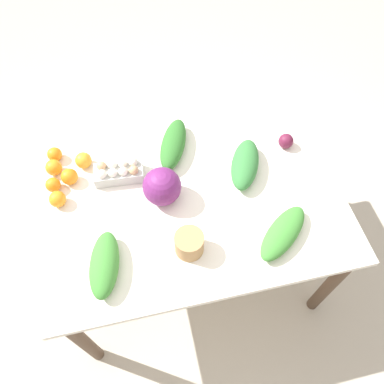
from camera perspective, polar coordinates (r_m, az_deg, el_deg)
ground_plane at (r=2.41m, az=0.00°, el=-10.04°), size 8.00×8.00×0.00m
dining_table at (r=1.81m, az=0.00°, el=-1.90°), size 1.37×1.00×0.76m
cabbage_purple at (r=1.66m, az=-4.60°, el=0.84°), size 0.17×0.17×0.17m
egg_carton at (r=1.79m, az=-11.13°, el=3.06°), size 0.24×0.12×0.09m
paper_bag at (r=1.56m, az=-0.43°, el=-7.85°), size 0.12×0.12×0.11m
greens_bunch_beet_tops at (r=1.65m, az=13.69°, el=-6.07°), size 0.32×0.29×0.07m
greens_bunch_kale at (r=1.79m, az=8.08°, el=4.22°), size 0.24×0.32×0.10m
greens_bunch_dandelion at (r=1.57m, az=-13.19°, el=-10.69°), size 0.17×0.31×0.09m
greens_bunch_chard at (r=1.86m, az=-2.86°, el=7.32°), size 0.23×0.34×0.09m
beet_root at (r=1.94m, az=14.12°, el=7.54°), size 0.07×0.07×0.07m
orange_0 at (r=1.88m, az=-16.21°, el=4.65°), size 0.08×0.08×0.08m
orange_1 at (r=1.84m, az=-18.18°, el=2.23°), size 0.08×0.08×0.08m
orange_2 at (r=1.89m, az=-20.32°, el=3.53°), size 0.08×0.08×0.08m
orange_3 at (r=1.78m, az=-19.80°, el=-1.03°), size 0.08×0.08×0.08m
orange_4 at (r=1.84m, az=-20.41°, el=1.04°), size 0.07×0.07×0.07m
orange_5 at (r=1.95m, az=-20.20°, el=5.39°), size 0.07×0.07×0.07m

